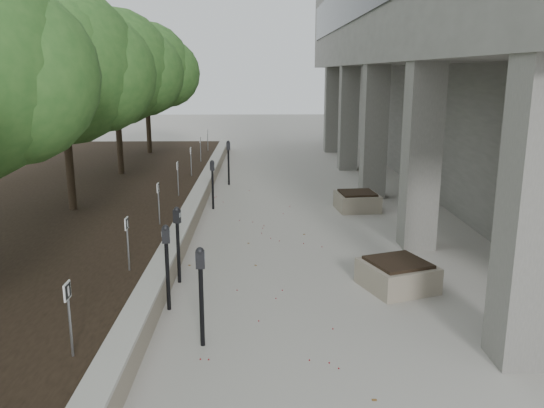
{
  "coord_description": "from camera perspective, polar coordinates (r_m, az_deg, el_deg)",
  "views": [
    {
      "loc": [
        -0.04,
        -5.68,
        3.79
      ],
      "look_at": [
        0.2,
        6.12,
        0.95
      ],
      "focal_mm": 36.49,
      "sensor_mm": 36.0,
      "label": 1
    }
  ],
  "objects": [
    {
      "name": "parking_sign_6",
      "position": [
        18.56,
        -8.35,
        4.34
      ],
      "size": [
        0.04,
        0.22,
        0.96
      ],
      "primitive_type": null,
      "color": "black",
      "rests_on": "planting_bed"
    },
    {
      "name": "crabapple_tree_4",
      "position": [
        19.29,
        -15.78,
        11.03
      ],
      "size": [
        4.6,
        4.0,
        5.44
      ],
      "primitive_type": null,
      "color": "#2E6024",
      "rests_on": "planting_bed"
    },
    {
      "name": "parking_sign_4",
      "position": [
        12.73,
        -11.6,
        0.02
      ],
      "size": [
        0.04,
        0.22,
        0.96
      ],
      "primitive_type": null,
      "color": "black",
      "rests_on": "planting_bed"
    },
    {
      "name": "parking_sign_7",
      "position": [
        21.5,
        -7.38,
        5.62
      ],
      "size": [
        0.04,
        0.22,
        0.96
      ],
      "primitive_type": null,
      "color": "black",
      "rests_on": "planting_bed"
    },
    {
      "name": "berry_scatter",
      "position": [
        11.33,
        -1.43,
        -5.97
      ],
      "size": [
        3.3,
        14.1,
        0.02
      ],
      "primitive_type": null,
      "color": "maroon",
      "rests_on": "ground"
    },
    {
      "name": "crabapple_tree_5",
      "position": [
        24.16,
        -12.82,
        11.59
      ],
      "size": [
        4.6,
        4.0,
        5.44
      ],
      "primitive_type": null,
      "color": "#2E6024",
      "rests_on": "planting_bed"
    },
    {
      "name": "planter_back",
      "position": [
        15.66,
        8.77,
        0.32
      ],
      "size": [
        1.22,
        1.22,
        0.52
      ],
      "primitive_type": null,
      "rotation": [
        0.0,
        0.0,
        0.1
      ],
      "color": "#A0937F",
      "rests_on": "ground"
    },
    {
      "name": "parking_meter_2",
      "position": [
        9.08,
        -10.75,
        -6.49
      ],
      "size": [
        0.15,
        0.12,
        1.44
      ],
      "primitive_type": null,
      "rotation": [
        0.0,
        0.0,
        0.11
      ],
      "color": "black",
      "rests_on": "ground"
    },
    {
      "name": "retaining_wall",
      "position": [
        15.21,
        -7.9,
        -0.08
      ],
      "size": [
        0.39,
        26.0,
        0.5
      ],
      "primitive_type": null,
      "color": "#A0937F",
      "rests_on": "ground"
    },
    {
      "name": "parking_sign_2",
      "position": [
        7.21,
        -20.14,
        -11.16
      ],
      "size": [
        0.04,
        0.22,
        0.96
      ],
      "primitive_type": null,
      "color": "black",
      "rests_on": "planting_bed"
    },
    {
      "name": "parking_sign_8",
      "position": [
        24.46,
        -6.65,
        6.58
      ],
      "size": [
        0.04,
        0.22,
        0.96
      ],
      "primitive_type": null,
      "color": "black",
      "rests_on": "planting_bed"
    },
    {
      "name": "parking_meter_5",
      "position": [
        18.9,
        -4.51,
        4.25
      ],
      "size": [
        0.16,
        0.13,
        1.52
      ],
      "primitive_type": null,
      "rotation": [
        0.0,
        0.0,
        0.13
      ],
      "color": "black",
      "rests_on": "ground"
    },
    {
      "name": "parking_sign_5",
      "position": [
        15.63,
        -9.68,
        2.58
      ],
      "size": [
        0.04,
        0.22,
        0.96
      ],
      "primitive_type": null,
      "color": "black",
      "rests_on": "planting_bed"
    },
    {
      "name": "parking_meter_4",
      "position": [
        15.57,
        -6.14,
        1.99
      ],
      "size": [
        0.15,
        0.11,
        1.4
      ],
      "primitive_type": null,
      "rotation": [
        0.0,
        0.0,
        -0.07
      ],
      "color": "black",
      "rests_on": "ground"
    },
    {
      "name": "parking_sign_3",
      "position": [
        9.9,
        -14.65,
        -4.03
      ],
      "size": [
        0.04,
        0.22,
        0.96
      ],
      "primitive_type": null,
      "color": "black",
      "rests_on": "planting_bed"
    },
    {
      "name": "planter_front",
      "position": [
        10.19,
        12.81,
        -7.09
      ],
      "size": [
        1.44,
        1.44,
        0.52
      ],
      "primitive_type": null,
      "rotation": [
        0.0,
        0.0,
        0.35
      ],
      "color": "#A0937F",
      "rests_on": "ground"
    },
    {
      "name": "crabapple_tree_3",
      "position": [
        14.5,
        -20.68,
        10.02
      ],
      "size": [
        4.6,
        4.0,
        5.44
      ],
      "primitive_type": null,
      "color": "#2E6024",
      "rests_on": "planting_bed"
    },
    {
      "name": "planting_bed",
      "position": [
        16.07,
        -21.02,
        -0.31
      ],
      "size": [
        7.0,
        26.0,
        0.4
      ],
      "primitive_type": "cube",
      "color": "black",
      "rests_on": "ground"
    },
    {
      "name": "parking_meter_3",
      "position": [
        10.2,
        -9.66,
        -4.2
      ],
      "size": [
        0.17,
        0.14,
        1.44
      ],
      "primitive_type": null,
      "rotation": [
        0.0,
        0.0,
        -0.31
      ],
      "color": "black",
      "rests_on": "ground"
    },
    {
      "name": "parking_meter_1",
      "position": [
        7.85,
        -7.3,
        -9.51
      ],
      "size": [
        0.15,
        0.11,
        1.46
      ],
      "primitive_type": null,
      "rotation": [
        0.0,
        0.0,
        0.08
      ],
      "color": "black",
      "rests_on": "ground"
    },
    {
      "name": "ground",
      "position": [
        6.83,
        -0.67,
        -20.18
      ],
      "size": [
        90.0,
        90.0,
        0.0
      ],
      "primitive_type": "plane",
      "color": "#ABA69D",
      "rests_on": "ground"
    }
  ]
}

